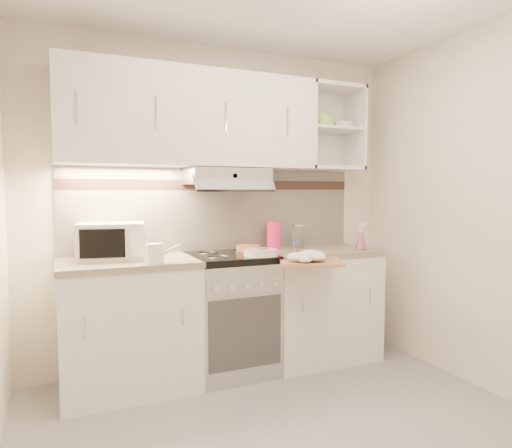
% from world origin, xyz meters
% --- Properties ---
extents(ground, '(3.00, 3.00, 0.00)m').
position_xyz_m(ground, '(0.00, 0.00, 0.00)').
color(ground, '#939396').
rests_on(ground, ground).
extents(room_shell, '(3.04, 2.84, 2.52)m').
position_xyz_m(room_shell, '(0.00, 0.37, 1.63)').
color(room_shell, silver).
rests_on(room_shell, ground).
extents(base_cabinet_left, '(0.90, 0.60, 0.86)m').
position_xyz_m(base_cabinet_left, '(-0.75, 1.10, 0.43)').
color(base_cabinet_left, white).
rests_on(base_cabinet_left, ground).
extents(worktop_left, '(0.92, 0.62, 0.04)m').
position_xyz_m(worktop_left, '(-0.75, 1.10, 0.88)').
color(worktop_left, gray).
rests_on(worktop_left, base_cabinet_left).
extents(base_cabinet_right, '(0.90, 0.60, 0.86)m').
position_xyz_m(base_cabinet_right, '(0.75, 1.10, 0.43)').
color(base_cabinet_right, white).
rests_on(base_cabinet_right, ground).
extents(worktop_right, '(0.92, 0.62, 0.04)m').
position_xyz_m(worktop_right, '(0.75, 1.10, 0.88)').
color(worktop_right, gray).
rests_on(worktop_right, base_cabinet_right).
extents(electric_range, '(0.60, 0.60, 0.90)m').
position_xyz_m(electric_range, '(0.00, 1.10, 0.45)').
color(electric_range, '#B7B7BC').
rests_on(electric_range, ground).
extents(microwave, '(0.49, 0.39, 0.25)m').
position_xyz_m(microwave, '(-0.84, 1.20, 1.02)').
color(microwave, silver).
rests_on(microwave, worktop_left).
extents(watering_can, '(0.23, 0.12, 0.20)m').
position_xyz_m(watering_can, '(-0.60, 0.88, 0.97)').
color(watering_can, white).
rests_on(watering_can, worktop_left).
extents(plate_stack, '(0.25, 0.25, 0.05)m').
position_xyz_m(plate_stack, '(0.17, 0.93, 0.92)').
color(plate_stack, white).
rests_on(plate_stack, electric_range).
extents(bread_loaf, '(0.19, 0.19, 0.05)m').
position_xyz_m(bread_loaf, '(0.18, 1.19, 0.92)').
color(bread_loaf, '#AF8247').
rests_on(bread_loaf, electric_range).
extents(pink_pitcher, '(0.12, 0.11, 0.22)m').
position_xyz_m(pink_pitcher, '(0.43, 1.25, 1.01)').
color(pink_pitcher, '#F3205F').
rests_on(pink_pitcher, worktop_right).
extents(glass_jar, '(0.10, 0.10, 0.20)m').
position_xyz_m(glass_jar, '(0.65, 1.23, 1.00)').
color(glass_jar, silver).
rests_on(glass_jar, worktop_right).
extents(spice_jar, '(0.05, 0.05, 0.08)m').
position_xyz_m(spice_jar, '(0.52, 1.04, 0.94)').
color(spice_jar, silver).
rests_on(spice_jar, worktop_right).
extents(spray_bottle, '(0.09, 0.09, 0.23)m').
position_xyz_m(spray_bottle, '(1.05, 0.92, 0.99)').
color(spray_bottle, pink).
rests_on(spray_bottle, worktop_right).
extents(cutting_board, '(0.54, 0.52, 0.02)m').
position_xyz_m(cutting_board, '(0.45, 0.70, 0.87)').
color(cutting_board, '#A98550').
rests_on(cutting_board, base_cabinet_right).
extents(dish_towel, '(0.29, 0.25, 0.08)m').
position_xyz_m(dish_towel, '(0.41, 0.65, 0.92)').
color(dish_towel, white).
rests_on(dish_towel, cutting_board).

